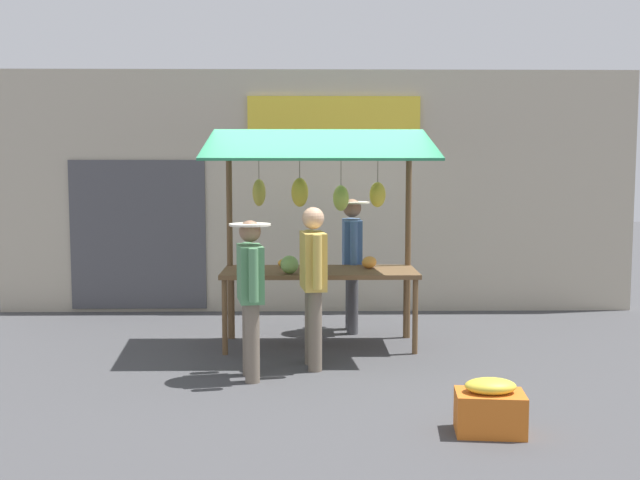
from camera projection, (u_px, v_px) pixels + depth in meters
ground_plane at (320, 346)px, 8.49m from camera, size 40.00×40.00×0.00m
street_backdrop at (314, 192)px, 10.51m from camera, size 9.00×0.30×3.40m
market_stall at (320, 212)px, 8.37m from camera, size 2.50×1.46×2.50m
vendor_with_sunhat at (352, 254)px, 9.15m from camera, size 0.43×0.71×1.66m
shopper_with_shopping_bag at (313, 275)px, 7.47m from camera, size 0.28×0.70×1.64m
shopper_in_grey_tee at (250, 287)px, 7.07m from camera, size 0.40×0.66×1.54m
produce_crate_near at (490, 408)px, 5.65m from camera, size 0.55×0.40×0.43m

